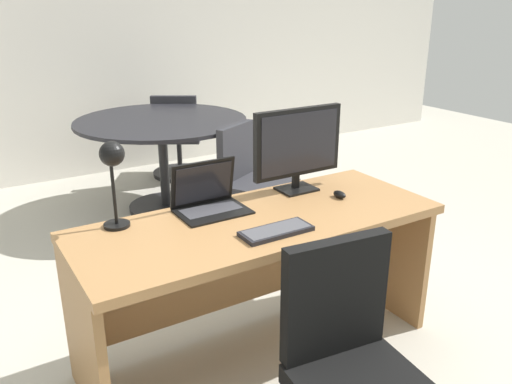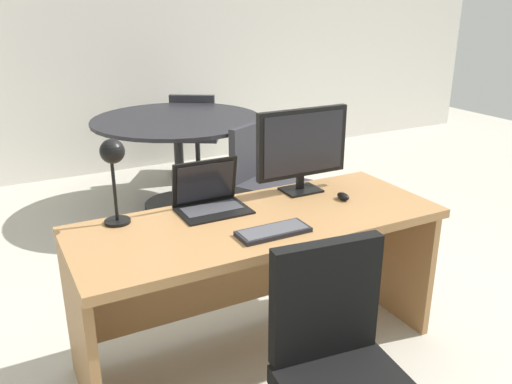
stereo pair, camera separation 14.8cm
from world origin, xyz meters
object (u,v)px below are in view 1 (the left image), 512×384
at_px(desk_lamp, 113,166).
at_px(keyboard, 276,231).
at_px(meeting_table, 162,141).
at_px(mouse, 340,194).
at_px(monitor, 298,145).
at_px(meeting_chair_near, 178,143).
at_px(desk, 255,252).
at_px(meeting_chair_far, 254,191).
at_px(laptop, 207,195).

bearing_deg(desk_lamp, keyboard, -35.84).
bearing_deg(meeting_table, mouse, -86.11).
relative_size(monitor, meeting_table, 0.37).
relative_size(keyboard, meeting_chair_near, 0.38).
distance_m(desk, monitor, 0.62).
bearing_deg(monitor, meeting_table, 90.65).
bearing_deg(meeting_chair_far, mouse, -101.76).
relative_size(keyboard, mouse, 3.93).
height_order(laptop, keyboard, laptop).
height_order(monitor, mouse, monitor).
bearing_deg(mouse, monitor, 119.63).
relative_size(mouse, meeting_chair_far, 0.10).
distance_m(desk_lamp, meeting_chair_far, 1.91).
xyz_separation_m(meeting_table, meeting_chair_far, (0.42, -0.79, -0.28)).
bearing_deg(desk, desk_lamp, 162.97).
bearing_deg(keyboard, laptop, 107.17).
bearing_deg(mouse, keyboard, -159.41).
height_order(desk, meeting_chair_near, meeting_chair_near).
height_order(laptop, desk_lamp, desk_lamp).
xyz_separation_m(laptop, meeting_chair_near, (0.98, 2.65, -0.47)).
xyz_separation_m(desk, mouse, (0.50, -0.03, 0.22)).
distance_m(desk, keyboard, 0.32).
height_order(laptop, meeting_chair_near, laptop).
bearing_deg(laptop, meeting_chair_near, 69.74).
relative_size(desk, monitor, 3.34).
bearing_deg(meeting_table, monitor, -89.35).
bearing_deg(laptop, desk_lamp, -179.81).
bearing_deg(desk_lamp, desk, -17.03).
distance_m(mouse, meeting_table, 2.12).
height_order(monitor, keyboard, monitor).
bearing_deg(mouse, meeting_chair_near, 83.64).
xyz_separation_m(keyboard, mouse, (0.53, 0.20, 0.01)).
bearing_deg(meeting_chair_near, mouse, -96.36).
relative_size(meeting_chair_near, meeting_chair_far, 1.03).
relative_size(desk, meeting_chair_near, 2.06).
relative_size(monitor, meeting_chair_near, 0.62).
bearing_deg(desk, laptop, 130.35).
xyz_separation_m(keyboard, meeting_chair_far, (0.80, 1.52, -0.43)).
relative_size(laptop, meeting_chair_far, 0.41).
bearing_deg(monitor, desk_lamp, 179.60).
bearing_deg(meeting_chair_near, laptop, -110.26).
bearing_deg(laptop, mouse, -18.66).
bearing_deg(meeting_chair_near, desk_lamp, -118.32).
bearing_deg(meeting_chair_near, desk, -106.08).
xyz_separation_m(keyboard, desk_lamp, (-0.58, 0.42, 0.29)).
bearing_deg(mouse, desk_lamp, 168.73).
xyz_separation_m(mouse, meeting_table, (-0.14, 2.11, -0.16)).
distance_m(monitor, meeting_chair_near, 2.77).
height_order(laptop, meeting_chair_far, laptop).
distance_m(laptop, keyboard, 0.44).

